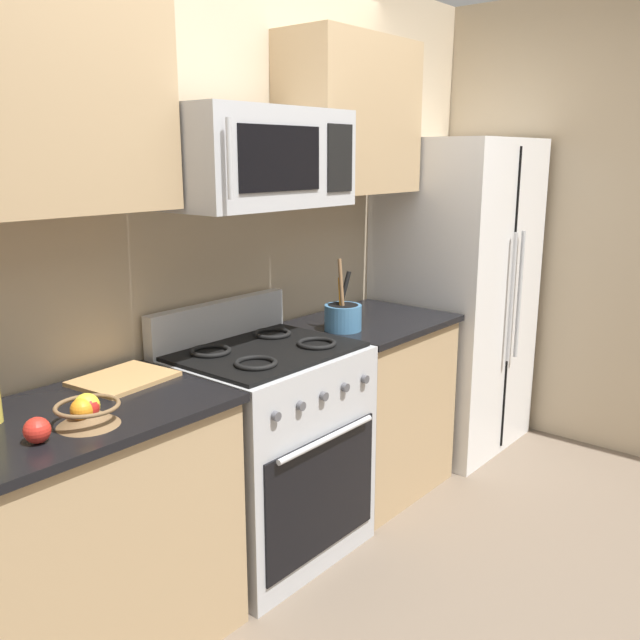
{
  "coord_description": "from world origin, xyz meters",
  "views": [
    {
      "loc": [
        -1.95,
        -1.25,
        1.71
      ],
      "look_at": [
        0.21,
        0.55,
        1.03
      ],
      "focal_mm": 38.21,
      "sensor_mm": 36.0,
      "label": 1
    }
  ],
  "objects_px": {
    "refrigerator": "(455,296)",
    "microwave": "(256,158)",
    "range_oven": "(266,449)",
    "utensil_crock": "(343,316)",
    "fruit_basket": "(87,412)",
    "apple_loose": "(37,430)",
    "cutting_board": "(124,379)"
  },
  "relations": [
    {
      "from": "refrigerator",
      "to": "microwave",
      "type": "xyz_separation_m",
      "value": [
        -1.6,
        0.04,
        0.8
      ]
    },
    {
      "from": "range_oven",
      "to": "microwave",
      "type": "distance_m",
      "value": 1.23
    },
    {
      "from": "refrigerator",
      "to": "utensil_crock",
      "type": "xyz_separation_m",
      "value": [
        -1.09,
        -0.0,
        0.08
      ]
    },
    {
      "from": "refrigerator",
      "to": "utensil_crock",
      "type": "bearing_deg",
      "value": -179.81
    },
    {
      "from": "cutting_board",
      "to": "refrigerator",
      "type": "bearing_deg",
      "value": -4.08
    },
    {
      "from": "refrigerator",
      "to": "microwave",
      "type": "height_order",
      "value": "microwave"
    },
    {
      "from": "fruit_basket",
      "to": "apple_loose",
      "type": "xyz_separation_m",
      "value": [
        -0.16,
        -0.01,
        -0.01
      ]
    },
    {
      "from": "microwave",
      "to": "cutting_board",
      "type": "relative_size",
      "value": 2.37
    },
    {
      "from": "range_oven",
      "to": "fruit_basket",
      "type": "xyz_separation_m",
      "value": [
        -0.91,
        -0.14,
        0.48
      ]
    },
    {
      "from": "range_oven",
      "to": "utensil_crock",
      "type": "height_order",
      "value": "utensil_crock"
    },
    {
      "from": "range_oven",
      "to": "fruit_basket",
      "type": "bearing_deg",
      "value": -171.48
    },
    {
      "from": "microwave",
      "to": "fruit_basket",
      "type": "bearing_deg",
      "value": -169.82
    },
    {
      "from": "refrigerator",
      "to": "utensil_crock",
      "type": "relative_size",
      "value": 5.31
    },
    {
      "from": "refrigerator",
      "to": "range_oven",
      "type": "bearing_deg",
      "value": 179.38
    },
    {
      "from": "range_oven",
      "to": "utensil_crock",
      "type": "xyz_separation_m",
      "value": [
        0.51,
        -0.02,
        0.5
      ]
    },
    {
      "from": "fruit_basket",
      "to": "microwave",
      "type": "bearing_deg",
      "value": 10.18
    },
    {
      "from": "apple_loose",
      "to": "cutting_board",
      "type": "bearing_deg",
      "value": 30.37
    },
    {
      "from": "refrigerator",
      "to": "fruit_basket",
      "type": "relative_size",
      "value": 9.15
    },
    {
      "from": "range_oven",
      "to": "cutting_board",
      "type": "distance_m",
      "value": 0.75
    },
    {
      "from": "microwave",
      "to": "apple_loose",
      "type": "distance_m",
      "value": 1.32
    },
    {
      "from": "range_oven",
      "to": "microwave",
      "type": "bearing_deg",
      "value": 90.02
    },
    {
      "from": "utensil_crock",
      "to": "cutting_board",
      "type": "height_order",
      "value": "utensil_crock"
    },
    {
      "from": "range_oven",
      "to": "cutting_board",
      "type": "xyz_separation_m",
      "value": [
        -0.59,
        0.14,
        0.44
      ]
    },
    {
      "from": "microwave",
      "to": "refrigerator",
      "type": "bearing_deg",
      "value": -1.58
    },
    {
      "from": "apple_loose",
      "to": "microwave",
      "type": "bearing_deg",
      "value": 9.02
    },
    {
      "from": "microwave",
      "to": "fruit_basket",
      "type": "distance_m",
      "value": 1.19
    },
    {
      "from": "microwave",
      "to": "apple_loose",
      "type": "xyz_separation_m",
      "value": [
        -1.07,
        -0.17,
        -0.75
      ]
    },
    {
      "from": "cutting_board",
      "to": "microwave",
      "type": "bearing_deg",
      "value": -10.72
    },
    {
      "from": "microwave",
      "to": "range_oven",
      "type": "bearing_deg",
      "value": -89.98
    },
    {
      "from": "range_oven",
      "to": "refrigerator",
      "type": "bearing_deg",
      "value": -0.62
    },
    {
      "from": "microwave",
      "to": "utensil_crock",
      "type": "bearing_deg",
      "value": -5.38
    },
    {
      "from": "utensil_crock",
      "to": "apple_loose",
      "type": "xyz_separation_m",
      "value": [
        -1.58,
        -0.12,
        -0.03
      ]
    }
  ]
}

